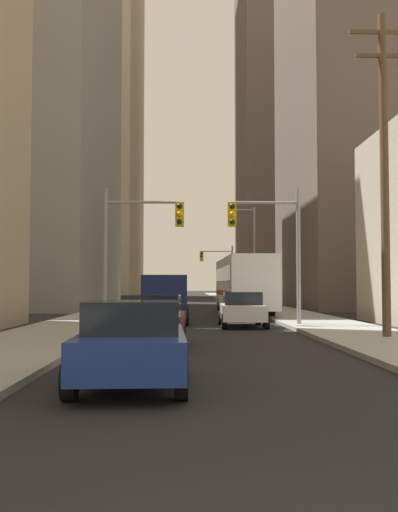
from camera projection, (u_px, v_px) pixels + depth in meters
The scene contains 14 objects.
sidewalk_left at pixel (132, 305), 52.31m from camera, with size 3.70×160.00×0.15m, color #9E9E99.
sidewalk_right at pixel (255, 305), 52.55m from camera, with size 3.70×160.00×0.15m, color #9E9E99.
city_bus at pixel (244, 283), 35.19m from camera, with size 2.68×11.54×3.40m.
cargo_van_navy at pixel (166, 296), 28.11m from camera, with size 2.16×5.22×2.26m.
sedan_blue at pixel (133, 343), 10.53m from camera, with size 1.95×4.25×1.52m.
sedan_maroon at pixel (153, 320), 17.38m from camera, with size 1.95×4.26×1.52m.
sedan_white at pixel (242, 309), 25.67m from camera, with size 1.95×4.25×1.52m.
traffic_signal_near_left at pixel (139, 234), 25.55m from camera, with size 3.48×0.44×6.00m.
traffic_signal_near_right at pixel (268, 234), 25.68m from camera, with size 3.16×0.44×6.00m.
traffic_signal_far_right at pixel (218, 264), 62.10m from camera, with size 3.50×0.44×6.00m.
utility_pole_right at pixel (384, 167), 19.40m from camera, with size 2.20×0.28×10.79m.
street_lamp_right at pixel (250, 248), 42.99m from camera, with size 2.05×0.32×7.50m.
building_left_far_tower at pixel (74, 68), 93.47m from camera, with size 20.28×26.80×72.15m, color tan.
building_right_far_highrise at pixel (292, 105), 91.26m from camera, with size 15.94×20.98×59.33m, color #66564C.
Camera 1 is at (-0.71, -2.58, 1.79)m, focal length 41.60 mm.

